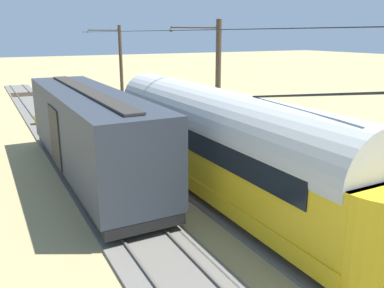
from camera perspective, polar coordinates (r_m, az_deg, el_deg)
name	(u,v)px	position (r m, az deg, el deg)	size (l,w,h in m)	color
ground_plane	(192,177)	(18.50, -0.02, -4.70)	(220.00, 220.00, 0.00)	tan
track_streetcar_siding	(259,161)	(20.82, 9.50, -2.44)	(2.80, 80.00, 0.18)	#666059
track_adjacent_siding	(189,174)	(18.74, -0.46, -4.25)	(2.80, 80.00, 0.18)	#666059
track_third_siding	(103,189)	(17.37, -12.49, -6.25)	(2.80, 80.00, 0.18)	#666059
vintage_streetcar	(217,140)	(16.05, 3.54, 0.60)	(2.65, 17.77, 4.92)	gold
boxcar_adjacent	(89,131)	(18.49, -14.46, 1.80)	(2.96, 13.73, 3.85)	#2D333D
catenary_pole_foreground	(120,67)	(34.80, -10.17, 10.76)	(2.81, 0.28, 7.06)	#423323
catenary_pole_mid_near	(217,88)	(20.58, 3.53, 7.92)	(2.81, 0.28, 7.06)	#423323
overhead_wire_run	(166,30)	(19.88, -3.74, 15.82)	(2.61, 35.21, 0.18)	black
switch_stand	(173,106)	(32.83, -2.70, 5.46)	(0.50, 0.30, 1.24)	black
track_end_bumper	(48,119)	(30.87, -19.80, 3.36)	(1.80, 0.60, 0.80)	#B2A519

